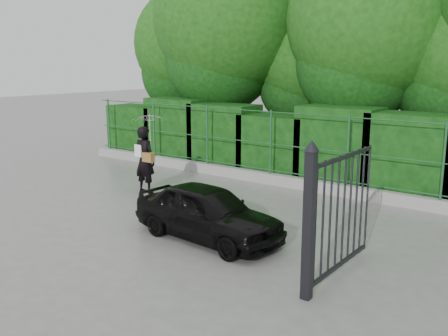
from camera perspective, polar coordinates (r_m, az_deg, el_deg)
The scene contains 8 objects.
ground at distance 11.17m, azimuth -8.95°, elevation -5.87°, with size 80.00×80.00×0.00m, color gray.
kerb at distance 14.49m, azimuth 3.93°, elevation -0.99°, with size 14.00×0.25×0.30m, color #9E9E99.
fence at distance 14.17m, azimuth 4.74°, elevation 3.03°, with size 14.13×0.06×1.80m.
hedge at distance 15.14m, azimuth 6.15°, elevation 2.88°, with size 14.20×1.20×2.21m.
trees at distance 16.48m, azimuth 14.09°, elevation 15.90°, with size 17.10×6.15×8.08m.
gate at distance 7.63m, azimuth 11.35°, elevation -5.11°, with size 0.22×2.33×2.36m.
woman at distance 13.14m, azimuth -8.76°, elevation 2.87°, with size 0.93×0.90×2.10m.
car at distance 9.73m, azimuth -1.91°, elevation -5.06°, with size 1.29×3.20×1.09m, color black.
Camera 1 is at (7.73, -7.32, 3.40)m, focal length 40.00 mm.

